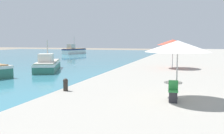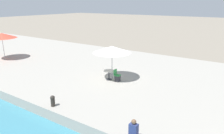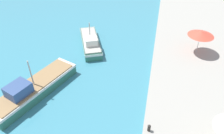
{
  "view_description": "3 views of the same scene",
  "coord_description": "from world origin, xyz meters",
  "px_view_note": "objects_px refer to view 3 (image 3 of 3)",
  "views": [
    {
      "loc": [
        6.56,
        -0.06,
        3.27
      ],
      "look_at": [
        1.5,
        16.06,
        1.47
      ],
      "focal_mm": 40.0,
      "sensor_mm": 36.0,
      "label": 1
    },
    {
      "loc": [
        -6.95,
        2.24,
        6.33
      ],
      "look_at": [
        6.03,
        11.11,
        1.67
      ],
      "focal_mm": 35.0,
      "sensor_mm": 36.0,
      "label": 2
    },
    {
      "loc": [
        -0.0,
        0.37,
        14.96
      ],
      "look_at": [
        -4.0,
        18.0,
        1.27
      ],
      "focal_mm": 35.0,
      "sensor_mm": 36.0,
      "label": 3
    }
  ],
  "objects_px": {
    "fishing_boat_near": "(34,88)",
    "cafe_umbrella_white": "(201,34)",
    "mooring_bollard": "(149,128)",
    "fishing_boat_mid": "(91,42)"
  },
  "relations": [
    {
      "from": "fishing_boat_near",
      "to": "cafe_umbrella_white",
      "type": "distance_m",
      "value": 18.9
    },
    {
      "from": "fishing_boat_near",
      "to": "cafe_umbrella_white",
      "type": "bearing_deg",
      "value": 53.8
    },
    {
      "from": "fishing_boat_mid",
      "to": "cafe_umbrella_white",
      "type": "bearing_deg",
      "value": -21.01
    },
    {
      "from": "fishing_boat_near",
      "to": "mooring_bollard",
      "type": "bearing_deg",
      "value": 8.71
    },
    {
      "from": "cafe_umbrella_white",
      "to": "mooring_bollard",
      "type": "distance_m",
      "value": 13.58
    },
    {
      "from": "fishing_boat_mid",
      "to": "cafe_umbrella_white",
      "type": "height_order",
      "value": "cafe_umbrella_white"
    },
    {
      "from": "cafe_umbrella_white",
      "to": "fishing_boat_mid",
      "type": "bearing_deg",
      "value": -176.95
    },
    {
      "from": "mooring_bollard",
      "to": "fishing_boat_mid",
      "type": "bearing_deg",
      "value": 125.36
    },
    {
      "from": "fishing_boat_mid",
      "to": "cafe_umbrella_white",
      "type": "xyz_separation_m",
      "value": [
        13.0,
        0.69,
        2.42
      ]
    },
    {
      "from": "fishing_boat_near",
      "to": "mooring_bollard",
      "type": "xyz_separation_m",
      "value": [
        11.14,
        -2.32,
        0.21
      ]
    }
  ]
}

